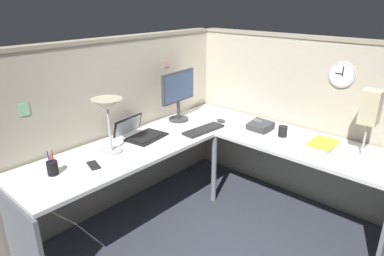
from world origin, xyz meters
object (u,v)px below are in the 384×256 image
Objects in this scene: monitor at (178,92)px; wall_clock at (342,75)px; book_stack at (322,144)px; cell_phone at (94,165)px; coffee_mug at (283,131)px; pen_cup at (52,168)px; desk_lamp_dome at (108,109)px; keyboard at (204,130)px; computer_mouse at (221,121)px; desk_lamp_paper at (370,109)px; laptop at (138,133)px; office_phone at (261,126)px.

monitor is 2.27× the size of wall_clock.
book_stack is at bearing -174.37° from wall_clock.
wall_clock reaches higher than monitor.
cell_phone is 1.65m from coffee_mug.
pen_cup reaches higher than book_stack.
desk_lamp_dome is 0.59m from pen_cup.
wall_clock is (0.64, -1.31, 0.26)m from monitor.
keyboard is at bearing -10.50° from pen_cup.
book_stack reaches higher than keyboard.
monitor is 4.81× the size of computer_mouse.
wall_clock is at bearing -63.91° from monitor.
desk_lamp_dome is at bearing 129.89° from desk_lamp_paper.
desk_lamp_dome is 2.47× the size of pen_cup.
desk_lamp_dome reaches higher than laptop.
wall_clock is (0.28, 0.33, 0.17)m from desk_lamp_paper.
pen_cup is at bearing -174.80° from monitor.
pen_cup is at bearing -179.52° from desk_lamp_dome.
computer_mouse is at bearing 10.40° from cell_phone.
coffee_mug is (0.07, -0.63, 0.03)m from computer_mouse.
office_phone is (0.08, -0.41, 0.02)m from computer_mouse.
desk_lamp_paper reaches higher than desk_lamp_dome.
book_stack is at bearing -85.00° from computer_mouse.
office_phone reaches higher than coffee_mug.
desk_lamp_dome is 1.42m from office_phone.
book_stack reaches higher than computer_mouse.
pen_cup reaches higher than coffee_mug.
book_stack is (0.38, -0.97, 0.01)m from keyboard.
monitor is at bearing 26.93° from cell_phone.
computer_mouse is 1.39m from cell_phone.
desk_lamp_dome is at bearing 142.53° from wall_clock.
monitor is at bearing 107.56° from coffee_mug.
desk_lamp_paper reaches higher than pen_cup.
laptop is (-0.54, -0.01, -0.27)m from monitor.
monitor is 1.16× the size of keyboard.
computer_mouse is 1.17m from wall_clock.
wall_clock reaches higher than computer_mouse.
monitor reaches higher than desk_lamp_dome.
desk_lamp_dome is (-0.91, -0.12, 0.07)m from monitor.
pen_cup reaches higher than keyboard.
book_stack is 1.37× the size of wall_clock.
computer_mouse is 1.66m from pen_cup.
computer_mouse is at bearing 112.88° from wall_clock.
monitor reaches higher than pen_cup.
computer_mouse is at bearing 100.63° from office_phone.
desk_lamp_dome is (-0.85, 0.25, 0.35)m from keyboard.
wall_clock reaches higher than cell_phone.
computer_mouse is 0.20× the size of desk_lamp_paper.
wall_clock reaches higher than desk_lamp_paper.
desk_lamp_dome is (-1.15, 0.23, 0.35)m from computer_mouse.
computer_mouse reaches higher than cell_phone.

